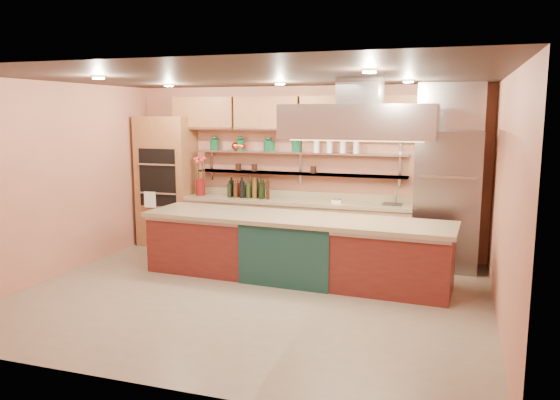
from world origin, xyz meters
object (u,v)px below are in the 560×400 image
(copper_kettle, at_px, (237,146))
(green_canister, at_px, (271,147))
(island, at_px, (294,248))
(refrigerator, at_px, (447,200))
(flower_vase, at_px, (200,187))
(kitchen_scale, at_px, (337,200))

(copper_kettle, bearing_deg, green_canister, 0.00)
(island, distance_m, green_canister, 2.18)
(refrigerator, height_order, island, refrigerator)
(flower_vase, bearing_deg, green_canister, 10.11)
(refrigerator, relative_size, flower_vase, 7.27)
(kitchen_scale, bearing_deg, copper_kettle, -176.94)
(refrigerator, bearing_deg, kitchen_scale, 179.66)
(flower_vase, distance_m, kitchen_scale, 2.43)
(refrigerator, xyz_separation_m, green_canister, (-2.89, 0.23, 0.74))
(island, height_order, kitchen_scale, kitchen_scale)
(kitchen_scale, bearing_deg, green_canister, 179.52)
(refrigerator, distance_m, copper_kettle, 3.61)
(refrigerator, height_order, green_canister, refrigerator)
(island, bearing_deg, flower_vase, 151.90)
(island, height_order, flower_vase, flower_vase)
(flower_vase, relative_size, green_canister, 1.82)
(refrigerator, xyz_separation_m, copper_kettle, (-3.52, 0.23, 0.74))
(refrigerator, xyz_separation_m, flower_vase, (-4.13, 0.01, 0.02))
(green_canister, bearing_deg, island, -59.79)
(island, bearing_deg, kitchen_scale, 78.08)
(flower_vase, distance_m, copper_kettle, 0.96)
(flower_vase, xyz_separation_m, copper_kettle, (0.61, 0.22, 0.71))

